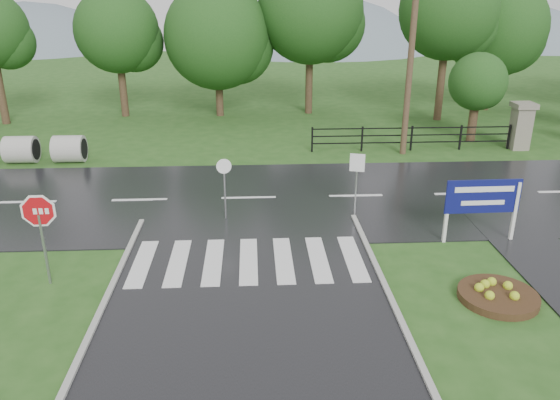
{
  "coord_description": "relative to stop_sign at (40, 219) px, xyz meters",
  "views": [
    {
      "loc": [
        0.16,
        -8.85,
        7.34
      ],
      "look_at": [
        0.95,
        6.0,
        1.5
      ],
      "focal_mm": 35.0,
      "sensor_mm": 36.0,
      "label": 1
    }
  ],
  "objects": [
    {
      "name": "treeline",
      "position": [
        6.25,
        19.89,
        -1.86
      ],
      "size": [
        83.2,
        5.2,
        10.0
      ],
      "color": "#174014",
      "rests_on": "ground"
    },
    {
      "name": "fence_west",
      "position": [
        13.0,
        11.89,
        -1.13
      ],
      "size": [
        9.58,
        0.08,
        1.2
      ],
      "color": "black",
      "rests_on": "ground"
    },
    {
      "name": "entrance_tree_left",
      "position": [
        16.5,
        13.39,
        1.11
      ],
      "size": [
        2.81,
        2.81,
        4.41
      ],
      "color": "#3D2B1C",
      "rests_on": "ground"
    },
    {
      "name": "utility_pole_east",
      "position": [
        12.49,
        11.39,
        2.4
      ],
      "size": [
        1.49,
        0.3,
        8.38
      ],
      "color": "#473523",
      "rests_on": "ground"
    },
    {
      "name": "main_road",
      "position": [
        5.25,
        5.89,
        -1.86
      ],
      "size": [
        90.0,
        8.0,
        0.04
      ],
      "primitive_type": "cube",
      "color": "black",
      "rests_on": "ground"
    },
    {
      "name": "pillar_west",
      "position": [
        18.25,
        11.89,
        -0.68
      ],
      "size": [
        1.0,
        1.0,
        2.24
      ],
      "color": "gray",
      "rests_on": "ground"
    },
    {
      "name": "ground",
      "position": [
        5.25,
        -4.11,
        -1.86
      ],
      "size": [
        120.0,
        120.0,
        0.0
      ],
      "primitive_type": "plane",
      "color": "#264F1A",
      "rests_on": "ground"
    },
    {
      "name": "stop_sign",
      "position": [
        0.0,
        0.0,
        0.0
      ],
      "size": [
        1.19,
        0.09,
        2.66
      ],
      "color": "#939399",
      "rests_on": "ground"
    },
    {
      "name": "reg_sign_small",
      "position": [
        8.86,
        4.03,
        -0.28
      ],
      "size": [
        0.48,
        0.16,
        2.23
      ],
      "color": "#939399",
      "rests_on": "ground"
    },
    {
      "name": "crosswalk",
      "position": [
        5.25,
        0.89,
        -1.8
      ],
      "size": [
        6.5,
        2.8,
        0.02
      ],
      "color": "silver",
      "rests_on": "ground"
    },
    {
      "name": "estate_billboard",
      "position": [
        12.29,
        1.91,
        -0.48
      ],
      "size": [
        2.29,
        0.11,
        2.01
      ],
      "color": "silver",
      "rests_on": "ground"
    },
    {
      "name": "hills",
      "position": [
        8.74,
        60.89,
        -17.39
      ],
      "size": [
        102.0,
        48.0,
        48.0
      ],
      "color": "slate",
      "rests_on": "ground"
    },
    {
      "name": "reg_sign_round",
      "position": [
        4.48,
        4.0,
        -0.49
      ],
      "size": [
        0.49,
        0.1,
        2.14
      ],
      "color": "#939399",
      "rests_on": "ground"
    },
    {
      "name": "walkway",
      "position": [
        13.75,
        -0.11,
        -1.86
      ],
      "size": [
        2.2,
        11.0,
        0.04
      ],
      "primitive_type": "cube",
      "color": "#242426",
      "rests_on": "ground"
    },
    {
      "name": "flower_bed",
      "position": [
        11.5,
        -1.43,
        -1.71
      ],
      "size": [
        1.97,
        1.97,
        0.39
      ],
      "color": "#332111",
      "rests_on": "ground"
    }
  ]
}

